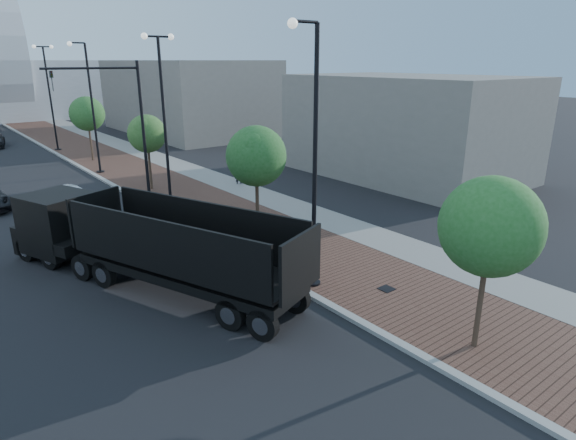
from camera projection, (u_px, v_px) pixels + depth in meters
sidewalk at (112, 156)px, 42.06m from camera, size 7.00×140.00×0.12m
concrete_strip at (142, 153)px, 43.64m from camera, size 2.40×140.00×0.13m
curb at (70, 161)px, 40.00m from camera, size 0.30×140.00×0.14m
dump_truck at (114, 242)px, 18.57m from camera, size 6.92×13.26×3.21m
white_sedan at (66, 205)px, 25.08m from camera, size 3.29×5.43×1.69m
pedestrian at (238, 174)px, 32.24m from camera, size 0.62×0.46×1.55m
streetlight_1 at (312, 172)px, 16.56m from camera, size 1.44×0.56×9.21m
streetlight_2 at (165, 124)px, 25.43m from camera, size 1.72×0.56×9.28m
streetlight_3 at (92, 114)px, 34.47m from camera, size 1.44×0.56×9.21m
streetlight_4 at (50, 98)px, 43.34m from camera, size 1.72×0.56×9.28m
traffic_mast at (126, 117)px, 27.09m from camera, size 5.09×0.20×8.00m
tree_0 at (491, 226)px, 12.96m from camera, size 2.74×2.74×5.14m
tree_1 at (257, 156)px, 21.09m from camera, size 2.66×2.65×5.36m
tree_2 at (147, 134)px, 30.17m from camera, size 2.41×2.36×4.83m
tree_3 at (88, 114)px, 39.04m from camera, size 2.75×2.75×5.27m
commercial_block_ne at (186, 97)px, 55.62m from camera, size 12.00×22.00×8.00m
commercial_block_e at (406, 126)px, 34.56m from camera, size 10.00×16.00×7.00m
utility_cover_1 at (387, 289)px, 17.51m from camera, size 0.50×0.50×0.02m
utility_cover_2 at (227, 216)px, 25.72m from camera, size 0.50×0.50×0.02m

